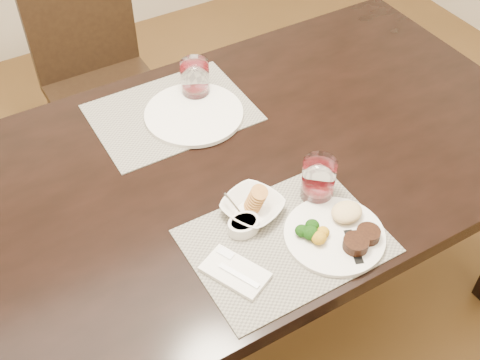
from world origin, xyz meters
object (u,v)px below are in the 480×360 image
steak_knife (346,240)px  cracker_bowl (252,207)px  wine_glass_near (318,181)px  dinner_plate (339,232)px  far_plate (194,114)px  chair_far (97,71)px

steak_knife → cracker_bowl: bearing=147.9°
steak_knife → cracker_bowl: size_ratio=1.28×
wine_glass_near → dinner_plate: bearing=-102.7°
steak_knife → wine_glass_near: 0.17m
wine_glass_near → far_plate: (-0.13, 0.45, -0.05)m
cracker_bowl → far_plate: 0.41m
far_plate → cracker_bowl: bearing=-96.5°
steak_knife → dinner_plate: bearing=119.9°
chair_far → cracker_bowl: bearing=-88.5°
wine_glass_near → far_plate: bearing=105.8°
cracker_bowl → wine_glass_near: wine_glass_near is taller
chair_far → dinner_plate: chair_far is taller
chair_far → cracker_bowl: chair_far is taller
steak_knife → far_plate: (-0.10, 0.61, 0.00)m
steak_knife → far_plate: bearing=120.2°
steak_knife → far_plate: size_ratio=0.82×
cracker_bowl → chair_far: bearing=91.5°
dinner_plate → steak_knife: size_ratio=1.03×
dinner_plate → far_plate: (-0.10, 0.58, -0.01)m
cracker_bowl → wine_glass_near: bearing=-11.1°
chair_far → dinner_plate: size_ratio=3.67×
chair_far → dinner_plate: bearing=-82.5°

